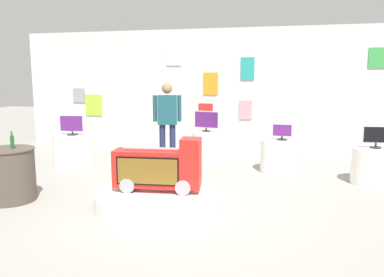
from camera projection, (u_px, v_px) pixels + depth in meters
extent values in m
plane|color=gray|center=(181.00, 206.00, 5.67)|extent=(30.00, 30.00, 0.00)
cube|color=silver|center=(229.00, 91.00, 9.45)|extent=(10.84, 0.10, 2.97)
cube|color=green|center=(381.00, 58.00, 8.45)|extent=(0.49, 0.02, 0.43)
cube|color=red|center=(206.00, 112.00, 9.61)|extent=(0.35, 0.02, 0.40)
cube|color=gray|center=(79.00, 95.00, 10.41)|extent=(0.34, 0.02, 0.37)
cube|color=pink|center=(245.00, 110.00, 9.36)|extent=(0.30, 0.02, 0.45)
cube|color=teal|center=(248.00, 69.00, 9.20)|extent=(0.31, 0.02, 0.52)
cube|color=white|center=(174.00, 55.00, 9.59)|extent=(0.37, 0.02, 0.50)
cube|color=#9ECC33|center=(94.00, 105.00, 10.34)|extent=(0.47, 0.02, 0.55)
cube|color=orange|center=(211.00, 84.00, 9.47)|extent=(0.35, 0.02, 0.53)
cylinder|color=white|center=(158.00, 199.00, 5.61)|extent=(1.79, 1.79, 0.25)
cylinder|color=gray|center=(131.00, 182.00, 5.62)|extent=(0.26, 0.42, 0.21)
cylinder|color=gray|center=(185.00, 184.00, 5.52)|extent=(0.26, 0.42, 0.21)
cube|color=red|center=(157.00, 168.00, 5.53)|extent=(1.26, 0.49, 0.52)
cube|color=red|center=(191.00, 145.00, 5.41)|extent=(0.31, 0.38, 0.18)
cube|color=black|center=(147.00, 171.00, 5.37)|extent=(0.87, 0.12, 0.39)
cube|color=brown|center=(147.00, 171.00, 5.37)|extent=(0.83, 0.12, 0.35)
cube|color=#B2B2B7|center=(157.00, 148.00, 5.49)|extent=(0.98, 0.14, 0.02)
cylinder|color=white|center=(374.00, 166.00, 6.77)|extent=(0.75, 0.75, 0.63)
cylinder|color=black|center=(375.00, 148.00, 6.72)|extent=(0.19, 0.19, 0.02)
cylinder|color=black|center=(376.00, 145.00, 6.71)|extent=(0.04, 0.04, 0.07)
cube|color=silver|center=(376.00, 134.00, 6.68)|extent=(0.45, 0.09, 0.29)
cube|color=black|center=(377.00, 135.00, 6.66)|extent=(0.41, 0.06, 0.26)
cylinder|color=white|center=(281.00, 156.00, 7.62)|extent=(0.81, 0.81, 0.63)
cylinder|color=black|center=(282.00, 139.00, 7.57)|extent=(0.21, 0.21, 0.02)
cylinder|color=black|center=(282.00, 138.00, 7.56)|extent=(0.04, 0.04, 0.05)
cube|color=silver|center=(282.00, 130.00, 7.54)|extent=(0.38, 0.06, 0.24)
cube|color=#561E6B|center=(282.00, 130.00, 7.52)|extent=(0.35, 0.04, 0.21)
cylinder|color=white|center=(206.00, 146.00, 8.73)|extent=(0.65, 0.65, 0.63)
cylinder|color=black|center=(206.00, 131.00, 8.68)|extent=(0.17, 0.17, 0.02)
cylinder|color=black|center=(206.00, 129.00, 8.67)|extent=(0.04, 0.04, 0.06)
cube|color=silver|center=(206.00, 119.00, 8.63)|extent=(0.59, 0.17, 0.37)
cube|color=#561E6B|center=(206.00, 120.00, 8.61)|extent=(0.54, 0.14, 0.34)
cylinder|color=white|center=(73.00, 150.00, 8.24)|extent=(0.81, 0.81, 0.63)
cylinder|color=black|center=(73.00, 134.00, 8.19)|extent=(0.23, 0.23, 0.02)
cylinder|color=black|center=(72.00, 133.00, 8.18)|extent=(0.04, 0.04, 0.05)
cube|color=silver|center=(72.00, 123.00, 8.15)|extent=(0.52, 0.11, 0.34)
cube|color=#561E6B|center=(71.00, 123.00, 8.13)|extent=(0.47, 0.08, 0.31)
cylinder|color=#4C4238|center=(10.00, 175.00, 5.86)|extent=(0.73, 0.73, 0.80)
cylinder|color=#4C4238|center=(8.00, 149.00, 5.80)|extent=(0.76, 0.76, 0.02)
cylinder|color=#195926|center=(12.00, 142.00, 5.79)|extent=(0.06, 0.06, 0.19)
cylinder|color=#195926|center=(12.00, 134.00, 5.77)|extent=(0.03, 0.03, 0.07)
cylinder|color=#1E233F|center=(173.00, 147.00, 7.80)|extent=(0.12, 0.12, 0.91)
cylinder|color=#1E233F|center=(163.00, 147.00, 7.79)|extent=(0.12, 0.12, 0.91)
cube|color=#194751|center=(167.00, 110.00, 7.68)|extent=(0.42, 0.30, 0.57)
sphere|color=#8C6647|center=(167.00, 89.00, 7.61)|extent=(0.20, 0.20, 0.20)
cylinder|color=#194751|center=(179.00, 108.00, 7.69)|extent=(0.08, 0.08, 0.51)
cylinder|color=#194751|center=(155.00, 108.00, 7.66)|extent=(0.08, 0.08, 0.51)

